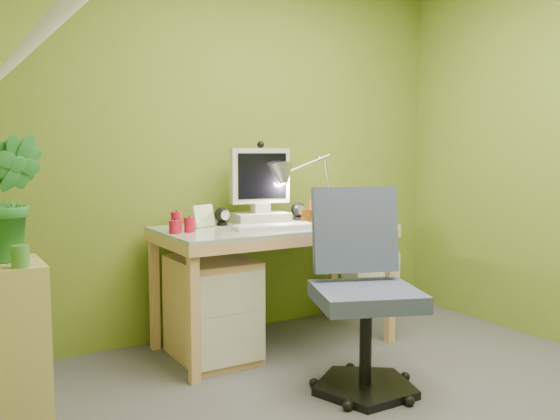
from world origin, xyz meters
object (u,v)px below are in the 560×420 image
desk (275,286)px  monitor (260,179)px  task_chair (366,292)px  desk_lamp (320,173)px  radiator (370,282)px  potted_plant (7,198)px  side_ledge (15,337)px

desk → monitor: bearing=89.5°
desk → task_chair: bearing=-87.8°
desk_lamp → radiator: (0.56, 0.14, -0.83)m
desk_lamp → task_chair: size_ratio=0.60×
potted_plant → monitor: bearing=12.3°
desk → desk_lamp: size_ratio=2.29×
desk_lamp → task_chair: bearing=-103.2°
side_ledge → monitor: bearing=14.1°
desk → potted_plant: size_ratio=2.42×
potted_plant → radiator: 2.63m
desk → desk_lamp: (0.45, 0.18, 0.67)m
desk_lamp → potted_plant: (-1.92, -0.32, -0.07)m
monitor → desk_lamp: desk_lamp is taller
desk_lamp → monitor: bearing=-170.9°
side_ledge → radiator: side_ledge is taller
task_chair → radiator: 1.53m
desk_lamp → side_ledge: (-1.92, -0.37, -0.70)m
monitor → radiator: size_ratio=1.26×
task_chair → side_ledge: bearing=177.9°
monitor → side_ledge: (-1.47, -0.37, -0.67)m
task_chair → monitor: bearing=113.0°
potted_plant → desk: bearing=5.4°
potted_plant → radiator: size_ratio=1.33×
monitor → side_ledge: 1.65m
monitor → task_chair: size_ratio=0.54×
desk_lamp → radiator: size_ratio=1.40×
monitor → radiator: monitor is taller
side_ledge → task_chair: 1.64m
desk → desk_lamp: bearing=21.3°
monitor → task_chair: monitor is taller
desk → task_chair: 0.84m
task_chair → radiator: task_chair is taller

